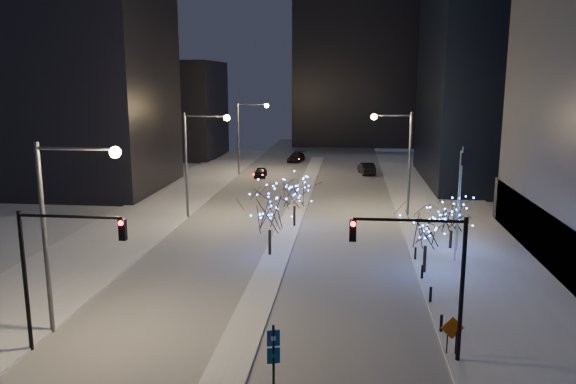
# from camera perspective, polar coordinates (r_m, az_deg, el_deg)

# --- Properties ---
(ground) EXTENTS (160.00, 160.00, 0.00)m
(ground) POSITION_cam_1_polar(r_m,az_deg,el_deg) (27.69, -5.67, -16.71)
(ground) COLOR silver
(ground) RESTS_ON ground
(road) EXTENTS (20.00, 130.00, 0.02)m
(road) POSITION_cam_1_polar(r_m,az_deg,el_deg) (60.52, 1.15, -1.05)
(road) COLOR #A5AAB4
(road) RESTS_ON ground
(median) EXTENTS (2.00, 80.00, 0.15)m
(median) POSITION_cam_1_polar(r_m,az_deg,el_deg) (55.66, 0.69, -2.08)
(median) COLOR white
(median) RESTS_ON ground
(east_sidewalk) EXTENTS (10.00, 90.00, 0.15)m
(east_sidewalk) POSITION_cam_1_polar(r_m,az_deg,el_deg) (46.76, 18.12, -5.28)
(east_sidewalk) COLOR white
(east_sidewalk) RESTS_ON ground
(west_sidewalk) EXTENTS (8.00, 90.00, 0.15)m
(west_sidewalk) POSITION_cam_1_polar(r_m,az_deg,el_deg) (49.63, -16.84, -4.25)
(west_sidewalk) COLOR white
(west_sidewalk) RESTS_ON ground
(filler_west_near) EXTENTS (22.00, 18.00, 24.00)m
(filler_west_near) POSITION_cam_1_polar(r_m,az_deg,el_deg) (72.03, -21.54, 9.77)
(filler_west_near) COLOR black
(filler_west_near) RESTS_ON ground
(filler_west_far) EXTENTS (18.00, 16.00, 16.00)m
(filler_west_far) POSITION_cam_1_polar(r_m,az_deg,el_deg) (99.07, -12.24, 8.20)
(filler_west_far) COLOR black
(filler_west_far) RESTS_ON ground
(horizon_block) EXTENTS (24.00, 14.00, 42.00)m
(horizon_block) POSITION_cam_1_polar(r_m,az_deg,el_deg) (116.16, 6.88, 15.22)
(horizon_block) COLOR black
(horizon_block) RESTS_ON ground
(street_lamp_w_near) EXTENTS (4.40, 0.56, 10.00)m
(street_lamp_w_near) POSITION_cam_1_polar(r_m,az_deg,el_deg) (30.23, -21.93, -1.91)
(street_lamp_w_near) COLOR #595E66
(street_lamp_w_near) RESTS_ON ground
(street_lamp_w_mid) EXTENTS (4.40, 0.56, 10.00)m
(street_lamp_w_mid) POSITION_cam_1_polar(r_m,az_deg,el_deg) (53.22, -9.26, 4.18)
(street_lamp_w_mid) COLOR #595E66
(street_lamp_w_mid) RESTS_ON ground
(street_lamp_w_far) EXTENTS (4.40, 0.56, 10.00)m
(street_lamp_w_far) POSITION_cam_1_polar(r_m,az_deg,el_deg) (77.47, -4.32, 6.50)
(street_lamp_w_far) COLOR #595E66
(street_lamp_w_far) RESTS_ON ground
(street_lamp_east) EXTENTS (3.90, 0.56, 10.00)m
(street_lamp_east) POSITION_cam_1_polar(r_m,az_deg,el_deg) (54.49, 11.35, 4.22)
(street_lamp_east) COLOR #595E66
(street_lamp_east) RESTS_ON ground
(traffic_signal_west) EXTENTS (5.26, 0.43, 7.00)m
(traffic_signal_west) POSITION_cam_1_polar(r_m,az_deg,el_deg) (28.74, -22.67, -6.22)
(traffic_signal_west) COLOR black
(traffic_signal_west) RESTS_ON ground
(traffic_signal_east) EXTENTS (5.26, 0.43, 7.00)m
(traffic_signal_east) POSITION_cam_1_polar(r_m,az_deg,el_deg) (26.46, 14.05, -7.15)
(traffic_signal_east) COLOR black
(traffic_signal_east) RESTS_ON ground
(flagpoles) EXTENTS (1.35, 2.60, 8.00)m
(flagpoles) POSITION_cam_1_polar(r_m,az_deg,el_deg) (42.71, 17.10, -0.23)
(flagpoles) COLOR silver
(flagpoles) RESTS_ON east_sidewalk
(bollards) EXTENTS (0.16, 12.16, 0.90)m
(bollards) POSITION_cam_1_polar(r_m,az_deg,el_deg) (36.41, 13.86, -8.91)
(bollards) COLOR black
(bollards) RESTS_ON east_sidewalk
(car_near) EXTENTS (1.82, 4.02, 1.34)m
(car_near) POSITION_cam_1_polar(r_m,az_deg,el_deg) (75.95, -2.82, 1.99)
(car_near) COLOR black
(car_near) RESTS_ON ground
(car_mid) EXTENTS (2.56, 5.20, 1.64)m
(car_mid) POSITION_cam_1_polar(r_m,az_deg,el_deg) (79.28, 7.98, 2.40)
(car_mid) COLOR black
(car_mid) RESTS_ON ground
(car_far) EXTENTS (2.81, 5.24, 1.44)m
(car_far) POSITION_cam_1_polar(r_m,az_deg,el_deg) (90.52, 0.84, 3.55)
(car_far) COLOR black
(car_far) RESTS_ON ground
(holiday_tree_median_near) EXTENTS (4.51, 4.51, 5.60)m
(holiday_tree_median_near) POSITION_cam_1_polar(r_m,az_deg,el_deg) (41.34, -1.89, -1.63)
(holiday_tree_median_near) COLOR black
(holiday_tree_median_near) RESTS_ON median
(holiday_tree_median_far) EXTENTS (4.28, 4.28, 4.60)m
(holiday_tree_median_far) POSITION_cam_1_polar(r_m,az_deg,el_deg) (49.67, 0.66, -0.02)
(holiday_tree_median_far) COLOR black
(holiday_tree_median_far) RESTS_ON median
(holiday_tree_plaza_near) EXTENTS (4.62, 4.62, 4.81)m
(holiday_tree_plaza_near) POSITION_cam_1_polar(r_m,az_deg,el_deg) (38.76, 13.87, -3.44)
(holiday_tree_plaza_near) COLOR black
(holiday_tree_plaza_near) RESTS_ON east_sidewalk
(holiday_tree_plaza_far) EXTENTS (3.51, 3.51, 3.99)m
(holiday_tree_plaza_far) POSITION_cam_1_polar(r_m,az_deg,el_deg) (44.96, 16.32, -2.35)
(holiday_tree_plaza_far) COLOR black
(holiday_tree_plaza_far) RESTS_ON east_sidewalk
(wayfinding_sign) EXTENTS (0.54, 0.23, 3.05)m
(wayfinding_sign) POSITION_cam_1_polar(r_m,az_deg,el_deg) (24.29, -1.49, -15.91)
(wayfinding_sign) COLOR black
(wayfinding_sign) RESTS_ON ground
(construction_sign) EXTENTS (1.13, 0.20, 1.88)m
(construction_sign) POSITION_cam_1_polar(r_m,az_deg,el_deg) (28.48, 16.34, -13.43)
(construction_sign) COLOR black
(construction_sign) RESTS_ON east_sidewalk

